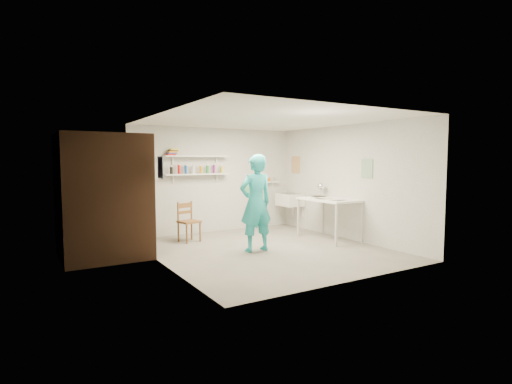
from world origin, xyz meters
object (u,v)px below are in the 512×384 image
wooden_chair (189,222)px  belfast_sink (290,200)px  man (256,203)px  desk_lamp (321,186)px  work_table (329,219)px  wall_clock (250,186)px

wooden_chair → belfast_sink: bearing=-6.7°
belfast_sink → man: 2.62m
belfast_sink → desk_lamp: bearing=-84.3°
man → work_table: man is taller
belfast_sink → wooden_chair: bearing=-174.3°
man → wooden_chair: (-0.73, 1.42, -0.47)m
man → desk_lamp: 2.21m
belfast_sink → work_table: 1.58m
work_table → desk_lamp: 0.86m
wall_clock → wooden_chair: wall_clock is taller
wall_clock → work_table: wall_clock is taller
man → work_table: 1.94m
wall_clock → wooden_chair: 1.60m
wall_clock → work_table: (1.88, -0.08, -0.75)m
wall_clock → wooden_chair: bearing=121.6°
work_table → belfast_sink: bearing=85.9°
desk_lamp → man: bearing=-162.5°
man → wall_clock: man is taller
man → belfast_sink: bearing=-139.4°
belfast_sink → wooden_chair: (-2.73, -0.27, -0.29)m
belfast_sink → work_table: size_ratio=0.47×
man → work_table: size_ratio=1.37×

